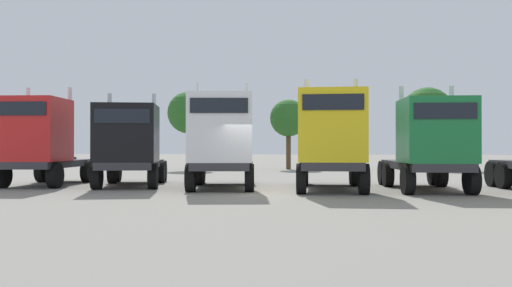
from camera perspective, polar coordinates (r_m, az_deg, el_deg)
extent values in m
plane|color=gray|center=(19.09, 0.52, -5.44)|extent=(200.00, 200.00, 0.00)
cube|color=#333338|center=(25.22, -21.40, -2.05)|extent=(3.07, 6.18, 0.30)
cube|color=red|center=(23.63, -23.10, 1.41)|extent=(2.74, 2.76, 2.64)
cube|color=black|center=(22.56, -24.44, 3.51)|extent=(2.08, 0.36, 0.55)
cylinder|color=silver|center=(24.50, -19.72, 2.03)|extent=(0.21, 0.21, 3.24)
cylinder|color=silver|center=(25.28, -23.71, 1.97)|extent=(0.21, 0.21, 3.24)
cylinder|color=#333338|center=(26.41, -20.26, -1.52)|extent=(1.25, 1.25, 0.12)
cylinder|color=black|center=(22.73, -21.16, -3.29)|extent=(0.50, 1.08, 1.04)
cylinder|color=black|center=(23.69, -26.05, -3.16)|extent=(0.50, 1.08, 1.04)
cylinder|color=black|center=(26.08, -17.98, -2.92)|extent=(0.50, 1.08, 1.04)
cylinder|color=black|center=(26.92, -22.39, -2.83)|extent=(0.50, 1.08, 1.04)
cylinder|color=black|center=(27.11, -17.18, -2.83)|extent=(0.50, 1.08, 1.04)
cylinder|color=black|center=(27.92, -21.44, -2.75)|extent=(0.50, 1.08, 1.04)
cube|color=#333338|center=(23.50, -13.35, -2.22)|extent=(3.75, 6.17, 0.30)
cube|color=black|center=(21.84, -13.95, 1.08)|extent=(2.99, 3.02, 2.33)
cube|color=black|center=(20.64, -14.46, 2.95)|extent=(2.03, 0.63, 0.55)
cylinder|color=silver|center=(23.09, -11.11, 1.74)|extent=(0.22, 0.22, 2.93)
cylinder|color=silver|center=(23.35, -15.75, 1.73)|extent=(0.22, 0.22, 2.93)
cylinder|color=#333338|center=(24.75, -12.94, -1.65)|extent=(1.37, 1.37, 0.12)
cylinder|color=black|center=(21.21, -11.22, -3.54)|extent=(0.63, 1.08, 1.02)
cylinder|color=black|center=(21.55, -17.06, -3.48)|extent=(0.63, 1.08, 1.02)
cylinder|color=black|center=(24.67, -10.40, -3.10)|extent=(0.63, 1.08, 1.02)
cylinder|color=black|center=(24.96, -15.44, -3.06)|extent=(0.63, 1.08, 1.02)
cylinder|color=black|center=(25.76, -10.18, -2.99)|extent=(0.63, 1.08, 1.02)
cylinder|color=black|center=(26.04, -15.02, -2.95)|extent=(0.63, 1.08, 1.02)
cube|color=#333338|center=(21.76, -3.69, -2.31)|extent=(3.40, 6.20, 0.30)
cube|color=white|center=(20.02, -3.91, 1.68)|extent=(2.85, 2.83, 2.61)
cube|color=black|center=(18.87, -4.08, 4.18)|extent=(2.06, 0.49, 0.55)
cylinder|color=silver|center=(21.35, -1.19, 2.36)|extent=(0.21, 0.21, 3.21)
cylinder|color=silver|center=(21.43, -6.28, 2.35)|extent=(0.21, 0.21, 3.21)
cylinder|color=#333338|center=(23.05, -3.55, -1.68)|extent=(1.31, 1.31, 0.12)
cylinder|color=black|center=(19.54, -0.74, -3.78)|extent=(0.57, 1.10, 1.05)
cylinder|color=black|center=(19.64, -7.19, -3.76)|extent=(0.57, 1.10, 1.05)
cylinder|color=black|center=(23.09, -0.82, -3.26)|extent=(0.57, 1.10, 1.05)
cylinder|color=black|center=(23.18, -6.27, -3.24)|extent=(0.57, 1.10, 1.05)
cylinder|color=black|center=(24.19, -0.84, -3.13)|extent=(0.57, 1.10, 1.05)
cylinder|color=black|center=(24.28, -6.04, -3.12)|extent=(0.57, 1.10, 1.05)
cube|color=#333338|center=(21.13, 8.16, -2.24)|extent=(2.69, 6.44, 0.30)
cube|color=yellow|center=(19.23, 8.32, 1.90)|extent=(2.59, 2.66, 2.60)
cube|color=black|center=(18.02, 8.44, 4.52)|extent=(2.10, 0.21, 0.55)
cylinder|color=silver|center=(20.68, 10.83, 2.57)|extent=(0.19, 0.19, 3.20)
cylinder|color=silver|center=(20.62, 5.55, 2.57)|extent=(0.19, 0.19, 3.20)
cylinder|color=#333338|center=(22.51, 8.06, -1.60)|extent=(1.18, 1.18, 0.12)
cylinder|color=black|center=(18.78, 11.74, -3.84)|extent=(0.44, 1.12, 1.10)
cylinder|color=black|center=(18.71, 5.00, -3.86)|extent=(0.44, 1.12, 1.10)
cylinder|color=black|center=(22.75, 10.82, -3.24)|extent=(0.44, 1.12, 1.10)
cylinder|color=black|center=(22.69, 5.26, -3.25)|extent=(0.44, 1.12, 1.10)
cylinder|color=black|center=(23.84, 10.62, -3.11)|extent=(0.44, 1.12, 1.10)
cylinder|color=black|center=(23.79, 5.32, -3.12)|extent=(0.44, 1.12, 1.10)
cube|color=#333338|center=(21.64, 17.80, -2.28)|extent=(2.95, 6.26, 0.30)
cube|color=#197238|center=(19.83, 19.10, 1.34)|extent=(2.67, 2.58, 2.32)
cube|color=black|center=(18.74, 20.05, 3.38)|extent=(2.09, 0.31, 0.55)
cylinder|color=silver|center=(21.35, 20.64, 2.02)|extent=(0.20, 0.20, 2.92)
cylinder|color=silver|center=(20.88, 15.64, 2.07)|extent=(0.20, 0.20, 2.92)
cylinder|color=#333338|center=(22.92, 17.00, -1.65)|extent=(1.23, 1.23, 0.12)
cylinder|color=black|center=(19.75, 22.55, -3.70)|extent=(0.48, 1.10, 1.06)
cylinder|color=black|center=(19.16, 16.29, -3.81)|extent=(0.48, 1.10, 1.06)
cylinder|color=black|center=(23.30, 19.59, -3.20)|extent=(0.48, 1.10, 1.06)
cylinder|color=black|center=(22.80, 14.25, -3.27)|extent=(0.48, 1.10, 1.06)
cylinder|color=black|center=(24.36, 18.88, -3.08)|extent=(0.48, 1.10, 1.06)
cylinder|color=black|center=(23.88, 13.77, -3.14)|extent=(0.48, 1.10, 1.06)
cylinder|color=black|center=(23.26, 25.49, -3.16)|extent=(0.49, 1.12, 1.08)
cylinder|color=black|center=(24.28, 24.52, -3.05)|extent=(0.49, 1.12, 1.08)
cylinder|color=#4C3823|center=(38.57, -7.43, -0.67)|extent=(0.36, 0.36, 2.99)
sphere|color=#286023|center=(38.65, -7.43, 3.38)|extent=(3.07, 3.07, 3.07)
cylinder|color=#4C3823|center=(39.42, 3.58, -0.83)|extent=(0.36, 0.36, 2.76)
sphere|color=#286023|center=(39.48, 3.58, 2.81)|extent=(2.81, 2.81, 2.81)
cylinder|color=#4C3823|center=(41.36, 18.24, -0.81)|extent=(0.36, 0.36, 2.74)
sphere|color=#286023|center=(41.44, 18.23, 3.22)|extent=(3.85, 3.85, 3.85)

